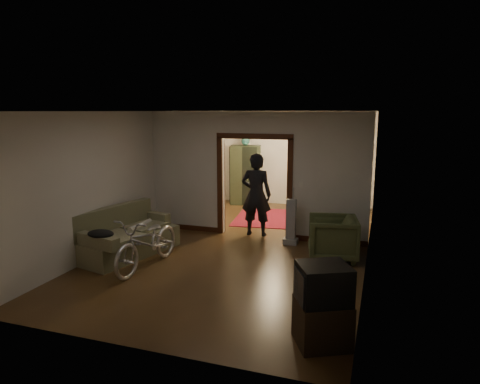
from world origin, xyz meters
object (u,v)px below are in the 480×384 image
at_px(person, 256,195).
at_px(desk, 319,197).
at_px(sofa, 128,231).
at_px(locker, 246,175).
at_px(armchair, 332,238).
at_px(bicycle, 148,242).

height_order(person, desk, person).
bearing_deg(sofa, locker, 95.10).
bearing_deg(locker, armchair, -67.85).
bearing_deg(desk, bicycle, -103.05).
bearing_deg(person, armchair, 145.33).
xyz_separation_m(armchair, locker, (-3.09, 4.18, 0.48)).
relative_size(sofa, armchair, 2.24).
relative_size(bicycle, armchair, 2.02).
bearing_deg(desk, armchair, -68.84).
bearing_deg(bicycle, desk, 71.12).
distance_m(person, desk, 3.11).
bearing_deg(sofa, armchair, 28.40).
bearing_deg(locker, person, -82.47).
relative_size(bicycle, locker, 1.03).
distance_m(sofa, bicycle, 0.92).
bearing_deg(bicycle, sofa, 149.03).
height_order(person, locker, person).
bearing_deg(armchair, person, -130.80).
distance_m(bicycle, armchair, 3.47).
relative_size(person, locker, 1.05).
bearing_deg(armchair, locker, -154.16).
xyz_separation_m(bicycle, person, (1.26, 2.62, 0.46)).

